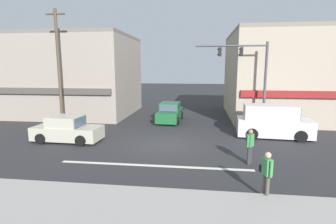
# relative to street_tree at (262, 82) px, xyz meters

# --- Properties ---
(ground_plane) EXTENTS (120.00, 120.00, 0.00)m
(ground_plane) POSITION_rel_street_tree_xyz_m (-6.98, -7.53, -3.35)
(ground_plane) COLOR #2B2B2D
(lane_marking_stripe) EXTENTS (9.00, 0.24, 0.01)m
(lane_marking_stripe) POSITION_rel_street_tree_xyz_m (-6.98, -11.03, -3.35)
(lane_marking_stripe) COLOR silver
(lane_marking_stripe) RESTS_ON ground
(building_left_block) EXTENTS (12.53, 9.16, 7.50)m
(building_left_block) POSITION_rel_street_tree_xyz_m (-17.89, 2.01, 0.40)
(building_left_block) COLOR gray
(building_left_block) RESTS_ON ground
(building_right_corner) EXTENTS (10.99, 10.88, 7.60)m
(building_right_corner) POSITION_rel_street_tree_xyz_m (3.17, 2.71, 0.45)
(building_right_corner) COLOR tan
(building_right_corner) RESTS_ON ground
(street_tree) EXTENTS (2.86, 2.86, 4.80)m
(street_tree) POSITION_rel_street_tree_xyz_m (0.00, 0.00, 0.00)
(street_tree) COLOR #4C3823
(street_tree) RESTS_ON ground
(utility_pole_near_left) EXTENTS (1.40, 0.22, 8.62)m
(utility_pole_near_left) POSITION_rel_street_tree_xyz_m (-15.28, -4.13, 1.11)
(utility_pole_near_left) COLOR brown
(utility_pole_near_left) RESTS_ON ground
(traffic_light_mast) EXTENTS (4.89, 0.25, 6.20)m
(traffic_light_mast) POSITION_rel_street_tree_xyz_m (-1.55, -3.65, 0.83)
(traffic_light_mast) COLOR #47474C
(traffic_light_mast) RESTS_ON ground
(sedan_crossing_center) EXTENTS (2.02, 4.17, 1.58)m
(sedan_crossing_center) POSITION_rel_street_tree_xyz_m (-7.50, -0.71, -2.64)
(sedan_crossing_center) COLOR #1E6033
(sedan_crossing_center) RESTS_ON ground
(van_crossing_leftbound) EXTENTS (4.73, 2.30, 2.11)m
(van_crossing_leftbound) POSITION_rel_street_tree_xyz_m (-0.28, -5.03, -2.34)
(van_crossing_leftbound) COLOR silver
(van_crossing_leftbound) RESTS_ON ground
(sedan_parked_curbside) EXTENTS (4.16, 1.99, 1.58)m
(sedan_parked_curbside) POSITION_rel_street_tree_xyz_m (-13.02, -7.65, -2.64)
(sedan_parked_curbside) COLOR #B7B29E
(sedan_parked_curbside) RESTS_ON ground
(pedestrian_foreground_with_bag) EXTENTS (0.36, 0.69, 1.67)m
(pedestrian_foreground_with_bag) POSITION_rel_street_tree_xyz_m (-2.63, -13.52, -2.40)
(pedestrian_foreground_with_bag) COLOR #4C4742
(pedestrian_foreground_with_bag) RESTS_ON ground
(pedestrian_mid_crossing) EXTENTS (0.39, 0.48, 1.67)m
(pedestrian_mid_crossing) POSITION_rel_street_tree_xyz_m (-2.60, -10.23, -2.40)
(pedestrian_mid_crossing) COLOR #333338
(pedestrian_mid_crossing) RESTS_ON ground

